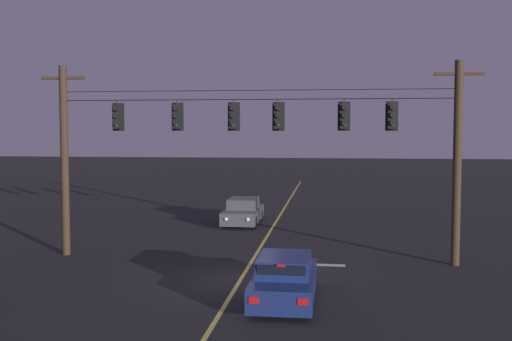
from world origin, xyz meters
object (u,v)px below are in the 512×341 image
object	(u,v)px
traffic_light_leftmost	(117,117)
car_oncoming_lead	(243,212)
traffic_light_far_right	(392,116)
traffic_light_right_inner	(278,116)
car_waiting_near_lane	(285,280)
traffic_light_left_inner	(177,117)
traffic_light_centre	(233,116)
traffic_light_rightmost	(344,116)

from	to	relation	value
traffic_light_leftmost	car_oncoming_lead	bearing A→B (deg)	67.31
car_oncoming_lead	traffic_light_far_right	bearing A→B (deg)	-51.98
traffic_light_far_right	traffic_light_right_inner	bearing A→B (deg)	180.00
traffic_light_far_right	car_waiting_near_lane	bearing A→B (deg)	-123.03
traffic_light_left_inner	traffic_light_far_right	bearing A→B (deg)	0.00
traffic_light_leftmost	car_waiting_near_lane	world-z (taller)	traffic_light_leftmost
traffic_light_leftmost	car_waiting_near_lane	distance (m)	10.34
traffic_light_centre	traffic_light_rightmost	distance (m)	4.28
traffic_light_leftmost	traffic_light_rightmost	size ratio (longest dim) A/B	1.00
traffic_light_centre	traffic_light_rightmost	world-z (taller)	same
traffic_light_leftmost	traffic_light_right_inner	size ratio (longest dim) A/B	1.00
traffic_light_centre	traffic_light_far_right	size ratio (longest dim) A/B	1.00
traffic_light_right_inner	car_waiting_near_lane	distance (m)	7.50
traffic_light_leftmost	traffic_light_right_inner	distance (m)	6.46
traffic_light_far_right	car_oncoming_lead	distance (m)	12.43
traffic_light_far_right	traffic_light_left_inner	bearing A→B (deg)	180.00
car_waiting_near_lane	car_oncoming_lead	size ratio (longest dim) A/B	0.98
traffic_light_rightmost	traffic_light_leftmost	bearing A→B (deg)	180.00
traffic_light_far_right	car_oncoming_lead	xyz separation A→B (m)	(-7.02, 8.97, -4.98)
traffic_light_right_inner	traffic_light_rightmost	xyz separation A→B (m)	(2.52, 0.00, 0.00)
traffic_light_centre	car_oncoming_lead	xyz separation A→B (m)	(-0.95, 8.97, -4.98)
traffic_light_right_inner	traffic_light_far_right	bearing A→B (deg)	0.00
traffic_light_far_right	traffic_light_leftmost	bearing A→B (deg)	180.00
traffic_light_rightmost	car_waiting_near_lane	bearing A→B (deg)	-108.13
traffic_light_left_inner	car_oncoming_lead	size ratio (longest dim) A/B	0.28
traffic_light_far_right	car_oncoming_lead	bearing A→B (deg)	128.02
traffic_light_left_inner	car_waiting_near_lane	xyz separation A→B (m)	(4.72, -5.56, -4.98)
car_waiting_near_lane	car_oncoming_lead	world-z (taller)	same
traffic_light_leftmost	traffic_light_right_inner	xyz separation A→B (m)	(6.46, 0.00, 0.00)
traffic_light_leftmost	traffic_light_rightmost	distance (m)	8.97
traffic_light_right_inner	car_waiting_near_lane	xyz separation A→B (m)	(0.70, -5.56, -4.98)
traffic_light_leftmost	traffic_light_rightmost	bearing A→B (deg)	0.00
traffic_light_centre	traffic_light_rightmost	size ratio (longest dim) A/B	1.00
traffic_light_leftmost	car_waiting_near_lane	xyz separation A→B (m)	(7.15, -5.56, -4.98)
traffic_light_rightmost	car_oncoming_lead	bearing A→B (deg)	120.20
traffic_light_leftmost	traffic_light_far_right	distance (m)	10.77
traffic_light_left_inner	traffic_light_centre	world-z (taller)	same
traffic_light_right_inner	traffic_light_far_right	xyz separation A→B (m)	(4.31, 0.00, 0.00)
traffic_light_left_inner	car_waiting_near_lane	size ratio (longest dim) A/B	0.28
traffic_light_centre	traffic_light_right_inner	world-z (taller)	same
car_waiting_near_lane	traffic_light_leftmost	bearing A→B (deg)	142.16
traffic_light_right_inner	car_oncoming_lead	distance (m)	10.61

